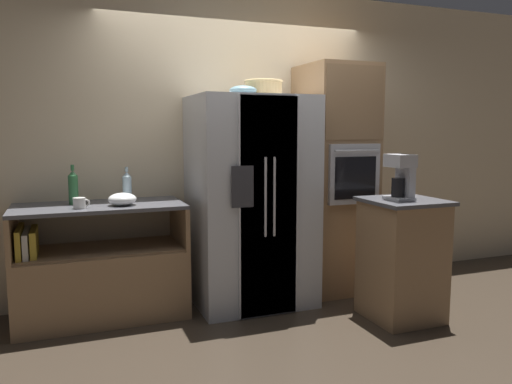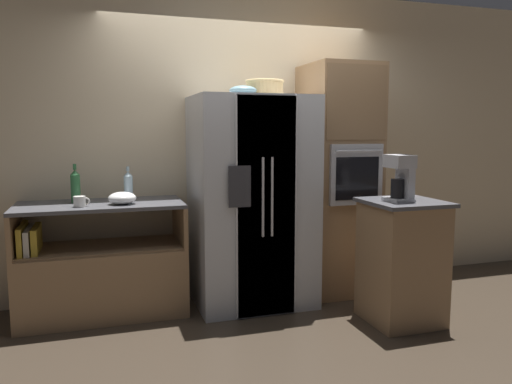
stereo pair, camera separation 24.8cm
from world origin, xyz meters
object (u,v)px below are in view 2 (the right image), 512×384
object	(u,v)px
mixing_bowl	(122,198)
coffee_maker	(401,175)
wall_oven	(338,180)
refrigerator	(252,201)
bottle_short	(75,186)
wicker_basket	(265,88)
bottle_tall	(128,186)
mug	(80,202)
fruit_bowl	(243,90)

from	to	relation	value
mixing_bowl	coffee_maker	xyz separation A→B (m)	(2.03, -0.80, 0.20)
wall_oven	mixing_bowl	world-z (taller)	wall_oven
refrigerator	coffee_maker	distance (m)	1.28
bottle_short	refrigerator	bearing A→B (deg)	-7.02
wicker_basket	wall_oven	bearing A→B (deg)	2.31
bottle_short	mixing_bowl	size ratio (longest dim) A/B	1.45
bottle_tall	coffee_maker	size ratio (longest dim) A/B	0.81
bottle_tall	mug	size ratio (longest dim) A/B	2.35
mug	fruit_bowl	bearing A→B (deg)	0.20
wall_oven	mixing_bowl	xyz separation A→B (m)	(-1.95, -0.09, -0.08)
fruit_bowl	mug	xyz separation A→B (m)	(-1.31, -0.00, -0.87)
fruit_bowl	wall_oven	bearing A→B (deg)	7.85
refrigerator	mug	bearing A→B (deg)	-177.48
bottle_tall	bottle_short	bearing A→B (deg)	179.26
refrigerator	fruit_bowl	xyz separation A→B (m)	(-0.09, -0.06, 0.94)
bottle_tall	refrigerator	bearing A→B (deg)	-9.53
wicker_basket	mixing_bowl	distance (m)	1.52
bottle_tall	wall_oven	bearing A→B (deg)	-2.97
mixing_bowl	coffee_maker	bearing A→B (deg)	-21.39
bottle_tall	coffee_maker	bearing A→B (deg)	-26.63
refrigerator	bottle_tall	world-z (taller)	refrigerator
wall_oven	bottle_short	bearing A→B (deg)	177.43
bottle_tall	bottle_short	distance (m)	0.42
fruit_bowl	mixing_bowl	world-z (taller)	fruit_bowl
wicker_basket	mug	distance (m)	1.79
wicker_basket	bottle_short	world-z (taller)	wicker_basket
bottle_short	mixing_bowl	world-z (taller)	bottle_short
bottle_short	mug	world-z (taller)	bottle_short
bottle_tall	mug	distance (m)	0.45
fruit_bowl	coffee_maker	world-z (taller)	fruit_bowl
bottle_short	coffee_maker	xyz separation A→B (m)	(2.39, -0.99, 0.11)
wicker_basket	fruit_bowl	world-z (taller)	wicker_basket
wicker_basket	bottle_tall	xyz separation A→B (m)	(-1.16, 0.13, -0.82)
bottle_tall	bottle_short	xyz separation A→B (m)	(-0.42, 0.01, 0.01)
wicker_basket	mug	xyz separation A→B (m)	(-1.54, -0.11, -0.91)
wicker_basket	bottle_tall	distance (m)	1.43
wall_oven	mixing_bowl	distance (m)	1.96
wicker_basket	fruit_bowl	xyz separation A→B (m)	(-0.22, -0.10, -0.04)
wall_oven	fruit_bowl	world-z (taller)	wall_oven
wall_oven	bottle_short	distance (m)	2.31
refrigerator	bottle_tall	bearing A→B (deg)	170.47
refrigerator	mug	xyz separation A→B (m)	(-1.41, -0.06, 0.07)
fruit_bowl	bottle_short	distance (m)	1.58
refrigerator	wicker_basket	world-z (taller)	wicker_basket
fruit_bowl	bottle_tall	xyz separation A→B (m)	(-0.94, 0.23, -0.79)
mug	coffee_maker	bearing A→B (deg)	-17.80
wicker_basket	mixing_bowl	size ratio (longest dim) A/B	1.53
wall_oven	mug	xyz separation A→B (m)	(-2.27, -0.14, -0.09)
refrigerator	mixing_bowl	world-z (taller)	refrigerator
refrigerator	bottle_tall	size ratio (longest dim) A/B	6.26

